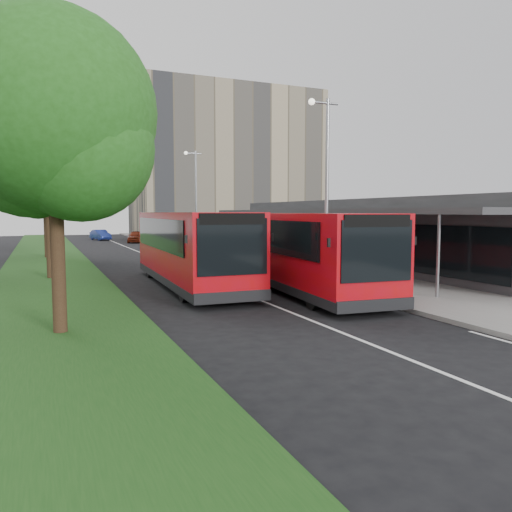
{
  "coord_description": "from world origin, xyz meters",
  "views": [
    {
      "loc": [
        -7.4,
        -16.97,
        3.25
      ],
      "look_at": [
        0.54,
        1.37,
        1.5
      ],
      "focal_mm": 35.0,
      "sensor_mm": 36.0,
      "label": 1
    }
  ],
  "objects_px": {
    "bus_second": "(191,249)",
    "car_near": "(136,237)",
    "bus_main": "(302,252)",
    "bollard": "(233,248)",
    "tree_far": "(45,189)",
    "lamp_post_near": "(325,179)",
    "litter_bin": "(266,257)",
    "car_far": "(100,235)",
    "tree_near": "(53,126)",
    "tree_mid": "(47,160)",
    "lamp_post_far": "(195,194)"
  },
  "relations": [
    {
      "from": "bus_second",
      "to": "car_far",
      "type": "bearing_deg",
      "value": 91.26
    },
    {
      "from": "tree_mid",
      "to": "bollard",
      "type": "distance_m",
      "value": 15.85
    },
    {
      "from": "bus_second",
      "to": "litter_bin",
      "type": "height_order",
      "value": "bus_second"
    },
    {
      "from": "bollard",
      "to": "litter_bin",
      "type": "bearing_deg",
      "value": -94.35
    },
    {
      "from": "bus_second",
      "to": "car_near",
      "type": "relative_size",
      "value": 3.01
    },
    {
      "from": "tree_mid",
      "to": "lamp_post_far",
      "type": "xyz_separation_m",
      "value": [
        11.13,
        12.95,
        -1.0
      ]
    },
    {
      "from": "bollard",
      "to": "car_near",
      "type": "bearing_deg",
      "value": 99.78
    },
    {
      "from": "bus_main",
      "to": "tree_far",
      "type": "bearing_deg",
      "value": 120.17
    },
    {
      "from": "lamp_post_far",
      "to": "car_near",
      "type": "height_order",
      "value": "lamp_post_far"
    },
    {
      "from": "car_far",
      "to": "litter_bin",
      "type": "bearing_deg",
      "value": -94.94
    },
    {
      "from": "car_near",
      "to": "bus_main",
      "type": "bearing_deg",
      "value": -72.79
    },
    {
      "from": "tree_far",
      "to": "car_far",
      "type": "bearing_deg",
      "value": 75.23
    },
    {
      "from": "litter_bin",
      "to": "car_far",
      "type": "distance_m",
      "value": 34.38
    },
    {
      "from": "bus_second",
      "to": "car_far",
      "type": "height_order",
      "value": "bus_second"
    },
    {
      "from": "tree_far",
      "to": "lamp_post_near",
      "type": "distance_m",
      "value": 22.06
    },
    {
      "from": "lamp_post_near",
      "to": "litter_bin",
      "type": "xyz_separation_m",
      "value": [
        0.93,
        8.25,
        -4.13
      ]
    },
    {
      "from": "tree_near",
      "to": "tree_mid",
      "type": "height_order",
      "value": "tree_mid"
    },
    {
      "from": "lamp_post_far",
      "to": "bus_main",
      "type": "bearing_deg",
      "value": -94.65
    },
    {
      "from": "tree_near",
      "to": "litter_bin",
      "type": "distance_m",
      "value": 18.53
    },
    {
      "from": "tree_near",
      "to": "car_near",
      "type": "distance_m",
      "value": 41.76
    },
    {
      "from": "tree_mid",
      "to": "car_near",
      "type": "relative_size",
      "value": 2.3
    },
    {
      "from": "tree_near",
      "to": "tree_mid",
      "type": "bearing_deg",
      "value": 90.0
    },
    {
      "from": "bus_main",
      "to": "litter_bin",
      "type": "height_order",
      "value": "bus_main"
    },
    {
      "from": "tree_mid",
      "to": "tree_far",
      "type": "distance_m",
      "value": 12.03
    },
    {
      "from": "tree_far",
      "to": "lamp_post_far",
      "type": "distance_m",
      "value": 11.17
    },
    {
      "from": "tree_far",
      "to": "litter_bin",
      "type": "height_order",
      "value": "tree_far"
    },
    {
      "from": "car_near",
      "to": "car_far",
      "type": "distance_m",
      "value": 7.22
    },
    {
      "from": "tree_far",
      "to": "bollard",
      "type": "distance_m",
      "value": 13.84
    },
    {
      "from": "lamp_post_far",
      "to": "litter_bin",
      "type": "relative_size",
      "value": 9.22
    },
    {
      "from": "tree_far",
      "to": "lamp_post_near",
      "type": "relative_size",
      "value": 0.95
    },
    {
      "from": "tree_far",
      "to": "bollard",
      "type": "relative_size",
      "value": 8.25
    },
    {
      "from": "tree_near",
      "to": "lamp_post_far",
      "type": "height_order",
      "value": "tree_near"
    },
    {
      "from": "tree_near",
      "to": "car_far",
      "type": "distance_m",
      "value": 47.69
    },
    {
      "from": "bus_main",
      "to": "bus_second",
      "type": "xyz_separation_m",
      "value": [
        -3.78,
        3.19,
        0.02
      ]
    },
    {
      "from": "lamp_post_near",
      "to": "litter_bin",
      "type": "distance_m",
      "value": 9.28
    },
    {
      "from": "litter_bin",
      "to": "bollard",
      "type": "height_order",
      "value": "bollard"
    },
    {
      "from": "tree_near",
      "to": "bus_second",
      "type": "distance_m",
      "value": 9.81
    },
    {
      "from": "bus_main",
      "to": "bollard",
      "type": "bearing_deg",
      "value": 84.08
    },
    {
      "from": "lamp_post_near",
      "to": "car_far",
      "type": "height_order",
      "value": "lamp_post_near"
    },
    {
      "from": "bus_second",
      "to": "bollard",
      "type": "xyz_separation_m",
      "value": [
        6.95,
        13.09,
        -1.06
      ]
    },
    {
      "from": "tree_mid",
      "to": "car_far",
      "type": "distance_m",
      "value": 35.94
    },
    {
      "from": "bus_second",
      "to": "litter_bin",
      "type": "xyz_separation_m",
      "value": [
        6.42,
        6.12,
        -1.08
      ]
    },
    {
      "from": "tree_mid",
      "to": "car_near",
      "type": "xyz_separation_m",
      "value": [
        9.08,
        28.48,
        -5.06
      ]
    },
    {
      "from": "tree_mid",
      "to": "bus_main",
      "type": "relative_size",
      "value": 0.77
    },
    {
      "from": "bus_main",
      "to": "litter_bin",
      "type": "xyz_separation_m",
      "value": [
        2.64,
        9.31,
        -1.06
      ]
    },
    {
      "from": "tree_near",
      "to": "car_near",
      "type": "xyz_separation_m",
      "value": [
        9.08,
        40.48,
        -4.8
      ]
    },
    {
      "from": "litter_bin",
      "to": "bollard",
      "type": "distance_m",
      "value": 6.99
    },
    {
      "from": "tree_mid",
      "to": "bus_main",
      "type": "bearing_deg",
      "value": -40.75
    },
    {
      "from": "bus_main",
      "to": "car_far",
      "type": "relative_size",
      "value": 3.09
    },
    {
      "from": "lamp_post_far",
      "to": "bus_main",
      "type": "xyz_separation_m",
      "value": [
        -1.71,
        -21.06,
        -3.07
      ]
    }
  ]
}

